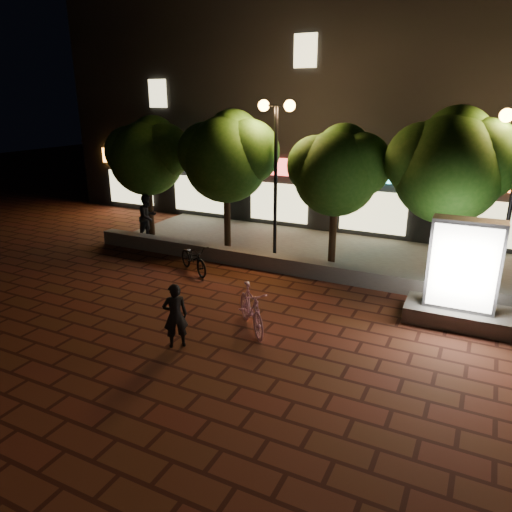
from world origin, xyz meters
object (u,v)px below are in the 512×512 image
Objects in this scene: scooter_parked at (194,258)px; ad_kiosk at (461,282)px; tree_far_left at (148,154)px; street_lamp_left at (276,140)px; pedestrian at (148,217)px; tree_mid at (338,168)px; scooter_pink at (251,309)px; tree_right at (452,163)px; tree_left at (228,154)px; rider at (175,315)px.

ad_kiosk is at bearing -59.61° from scooter_parked.
tree_far_left is 0.89× the size of street_lamp_left.
pedestrian is (-5.22, -0.33, -3.07)m from street_lamp_left.
tree_mid is at bearing -0.00° from tree_far_left.
tree_far_left is at bearing 165.98° from ad_kiosk.
ad_kiosk is (4.07, -2.89, -2.15)m from tree_mid.
scooter_pink is (-0.33, -5.48, -2.66)m from tree_mid.
ad_kiosk reaches higher than scooter_pink.
scooter_parked is at bearing -158.69° from tree_right.
pedestrian is (-10.58, -0.60, -2.61)m from tree_right.
pedestrian is (-6.95, 4.88, 0.41)m from scooter_pink.
tree_mid reaches higher than scooter_pink.
ad_kiosk is 5.13m from scooter_pink.
street_lamp_left is at bearing -7.70° from tree_left.
scooter_parked is at bearing -116.24° from pedestrian.
tree_left is at bearing -74.30° from pedestrian.
tree_right is at bearing 0.00° from tree_left.
scooter_parked is at bearing -36.44° from tree_far_left.
tree_mid is at bearing -180.00° from tree_right.
rider is at bearing -101.96° from tree_mid.
pedestrian is (-7.27, -0.60, -2.26)m from tree_mid.
tree_far_left is at bearing -91.18° from rider.
tree_right is (3.31, 0.00, 0.35)m from tree_mid.
pedestrian is at bearing -176.78° from tree_right.
tree_far_left is at bearing 84.91° from scooter_parked.
scooter_pink is at bearing -93.42° from tree_mid.
pedestrian is (-3.28, -0.60, -2.49)m from tree_left.
street_lamp_left is 2.95× the size of pedestrian.
scooter_parked is at bearing 98.13° from scooter_pink.
tree_mid is 7.64m from pedestrian.
tree_left is 1.09× the size of tree_mid.
tree_right is at bearing 12.96° from scooter_pink.
tree_right reaches higher than scooter_parked.
street_lamp_left reaches higher than rider.
scooter_parked is (-3.44, 2.72, -0.09)m from scooter_pink.
rider is (-4.77, -6.93, -2.81)m from tree_right.
tree_left is at bearing 0.00° from tree_far_left.
tree_far_left is 5.44m from scooter_parked.
tree_far_left is 1.03× the size of tree_mid.
tree_mid is 3.32m from tree_right.
street_lamp_left reaches higher than ad_kiosk.
tree_right reaches higher than rider.
tree_right is 8.88m from rider.
ad_kiosk is at bearing -12.96° from scooter_pink.
tree_left is at bearing 36.15° from scooter_parked.
tree_left is 2.78× the size of scooter_parked.
tree_left is 0.94× the size of street_lamp_left.
tree_far_left is 3.07× the size of rider.
tree_mid is 5.43m from ad_kiosk.
rider reaches higher than scooter_pink.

